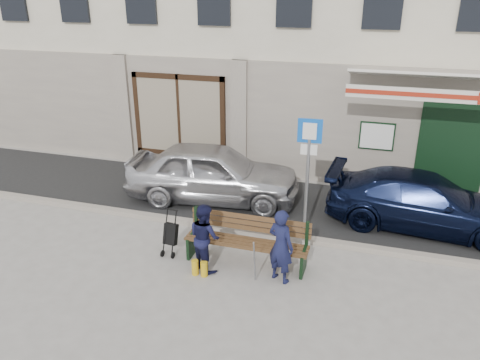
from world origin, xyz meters
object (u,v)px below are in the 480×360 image
at_px(car_navy, 424,202).
at_px(stroller, 170,235).
at_px(bench, 244,242).
at_px(woman, 205,237).
at_px(car_silver, 213,173).
at_px(man, 281,246).
at_px(parking_sign, 308,161).

relative_size(car_navy, stroller, 4.55).
bearing_deg(bench, car_navy, 37.54).
bearing_deg(stroller, woman, -13.12).
xyz_separation_m(car_silver, woman, (0.93, -2.98, -0.06)).
bearing_deg(man, car_silver, -26.99).
bearing_deg(car_silver, car_navy, -97.20).
height_order(parking_sign, stroller, parking_sign).
relative_size(car_silver, car_navy, 1.01).
xyz_separation_m(parking_sign, man, (-0.15, -1.69, -1.04)).
height_order(car_silver, car_navy, car_silver).
xyz_separation_m(car_navy, woman, (-4.02, -2.98, 0.05)).
xyz_separation_m(car_silver, parking_sign, (2.53, -1.28, 1.03)).
distance_m(man, woman, 1.45).
height_order(car_navy, parking_sign, parking_sign).
bearing_deg(man, woman, 24.98).
distance_m(car_navy, man, 3.92).
relative_size(parking_sign, stroller, 2.83).
relative_size(bench, stroller, 2.59).
xyz_separation_m(car_silver, man, (2.38, -2.97, -0.02)).
xyz_separation_m(man, stroller, (-2.30, 0.28, -0.30)).
relative_size(parking_sign, bench, 1.09).
distance_m(bench, woman, 0.79).
bearing_deg(car_silver, woman, -169.87).
xyz_separation_m(car_silver, car_navy, (4.94, -0.01, -0.12)).
distance_m(car_silver, woman, 3.12).
xyz_separation_m(car_silver, stroller, (0.08, -2.69, -0.32)).
bearing_deg(stroller, bench, 9.61).
bearing_deg(man, stroller, 17.50).
height_order(man, woman, man).
distance_m(car_navy, woman, 5.00).
bearing_deg(stroller, man, -0.99).
xyz_separation_m(car_silver, bench, (1.58, -2.59, -0.27)).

